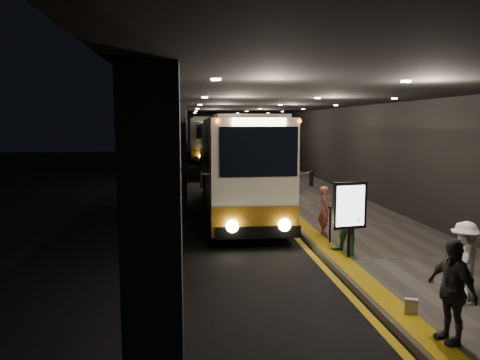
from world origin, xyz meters
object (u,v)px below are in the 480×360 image
coach_main (237,168)px  passenger_waiting_white (465,260)px  passenger_boarding (324,210)px  passenger_waiting_grey (452,290)px  coach_third (207,140)px  bag_plain (411,306)px  coach_second (217,150)px  bag_polka (448,285)px  stanchion_post (330,225)px  info_sign (350,207)px  passenger_waiting_green (346,220)px

coach_main → passenger_waiting_white: (3.46, -10.31, -0.88)m
passenger_boarding → passenger_waiting_grey: 7.24m
coach_third → bag_plain: (2.25, -37.93, -1.63)m
coach_second → bag_polka: size_ratio=34.80×
coach_second → bag_plain: 26.10m
coach_third → passenger_waiting_grey: bearing=-83.7°
stanchion_post → bag_polka: bearing=-73.4°
coach_main → passenger_waiting_white: 10.91m
coach_third → passenger_waiting_grey: coach_third is taller
passenger_waiting_white → passenger_waiting_grey: bearing=7.4°
passenger_boarding → info_sign: 2.62m
stanchion_post → coach_second: bearing=95.5°
passenger_waiting_white → passenger_waiting_green: bearing=-114.9°
coach_second → passenger_boarding: 19.96m
passenger_waiting_green → bag_polka: passenger_waiting_green is taller
coach_main → passenger_waiting_grey: size_ratio=7.21×
passenger_boarding → bag_plain: (-0.17, -6.16, -0.62)m
coach_second → bag_polka: bearing=-83.0°
bag_polka → bag_plain: 1.61m
coach_third → bag_plain: 38.03m
passenger_waiting_white → passenger_waiting_grey: (-1.27, -1.69, 0.06)m
coach_main → info_sign: bearing=-72.8°
passenger_waiting_green → bag_polka: size_ratio=5.86×
passenger_waiting_green → bag_polka: 3.26m
passenger_waiting_grey → bag_plain: bearing=172.9°
passenger_boarding → stanchion_post: size_ratio=1.46×
passenger_waiting_green → passenger_waiting_grey: (-0.00, -5.02, -0.08)m
passenger_waiting_grey → coach_third: bearing=170.6°
coach_second → bag_plain: size_ratio=38.47×
coach_main → coach_second: size_ratio=1.11×
stanchion_post → passenger_boarding: bearing=82.8°
coach_second → bag_polka: (3.24, -25.01, -1.34)m
passenger_waiting_white → bag_polka: bearing=-120.2°
passenger_waiting_white → bag_plain: bearing=-21.8°
passenger_waiting_grey → bag_polka: size_ratio=5.37×
coach_main → coach_second: bearing=90.4°
coach_third → bag_plain: size_ratio=45.32×
coach_main → bag_plain: coach_main is taller
passenger_boarding → stanchion_post: passenger_boarding is taller
passenger_waiting_green → coach_main: bearing=166.3°
coach_second → bag_plain: coach_second is taller
bag_polka → passenger_boarding: bearing=102.0°
passenger_waiting_green → info_sign: (-0.04, -0.34, 0.42)m
passenger_waiting_green → stanchion_post: bearing=152.4°
coach_third → bag_polka: (3.52, -36.94, -1.61)m
passenger_boarding → coach_second: bearing=8.1°
coach_second → coach_third: bearing=90.9°
passenger_boarding → bag_polka: size_ratio=4.86×
bag_plain → info_sign: size_ratio=0.14×
coach_main → coach_second: (0.11, 15.07, -0.16)m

